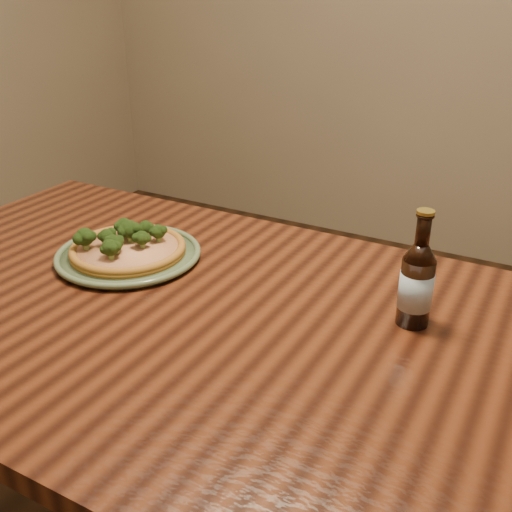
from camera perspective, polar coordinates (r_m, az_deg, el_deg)
The scene contains 4 objects.
table at distance 1.17m, azimuth -4.06°, elevation -9.30°, with size 1.60×0.90×0.75m.
plate at distance 1.34m, azimuth -12.04°, elevation 0.14°, with size 0.32×0.32×0.02m.
pizza at distance 1.34m, azimuth -12.19°, elevation 0.85°, with size 0.25×0.25×0.07m.
beer_bottle at distance 1.08m, azimuth 15.04°, elevation -2.53°, with size 0.06×0.06×0.22m.
Camera 1 is at (0.54, -0.70, 1.32)m, focal length 42.00 mm.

